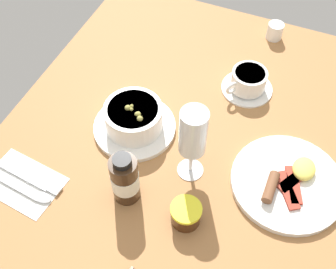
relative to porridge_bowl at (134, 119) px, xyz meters
The scene contains 9 objects.
ground_plane 13.60cm from the porridge_bowl, 74.61° to the left, with size 110.00×84.00×3.00cm, color #9E6B3D.
porridge_bowl is the anchor object (origin of this frame).
cutlery_setting 27.39cm from the porridge_bowl, 33.96° to the right, with size 12.90×17.52×0.90cm.
coffee_cup 30.31cm from the porridge_bowl, 137.31° to the left, with size 12.82×12.82×5.79cm.
creamer_jug 49.31cm from the porridge_bowl, 153.53° to the left, with size 4.64×5.02×5.14cm.
wine_glass 19.34cm from the porridge_bowl, 70.87° to the left, with size 5.74×5.74×19.33cm.
jam_jar 25.67cm from the porridge_bowl, 49.00° to the left, with size 6.26×6.26×4.84cm.
sauce_bottle_brown 17.48cm from the porridge_bowl, 20.37° to the left, with size 5.69×5.69×13.50cm.
breakfast_plate 36.45cm from the porridge_bowl, 88.71° to the left, with size 23.94×23.94×3.70cm.
Camera 1 is at (48.07, 17.97, 77.43)cm, focal length 44.44 mm.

